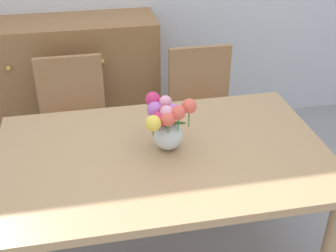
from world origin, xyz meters
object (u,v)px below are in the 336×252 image
(chair_left, at_px, (74,118))
(dresser, at_px, (62,88))
(dining_table, at_px, (163,168))
(chair_right, at_px, (203,106))
(flower_vase, at_px, (166,123))

(chair_left, xyz_separation_m, dresser, (-0.08, 0.50, -0.02))
(dining_table, relative_size, chair_right, 1.73)
(dresser, bearing_deg, flower_vase, -67.96)
(chair_left, bearing_deg, chair_right, -180.00)
(chair_left, xyz_separation_m, chair_right, (0.85, 0.00, 0.00))
(chair_left, bearing_deg, dining_table, 117.26)
(chair_left, height_order, flower_vase, flower_vase)
(chair_right, bearing_deg, chair_left, 0.00)
(chair_right, bearing_deg, dresser, -28.28)
(chair_left, distance_m, dresser, 0.51)
(dining_table, relative_size, flower_vase, 5.96)
(dining_table, bearing_deg, dresser, 110.90)
(chair_right, height_order, flower_vase, flower_vase)
(chair_right, bearing_deg, flower_vase, 63.19)
(chair_right, bearing_deg, dining_table, 62.74)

